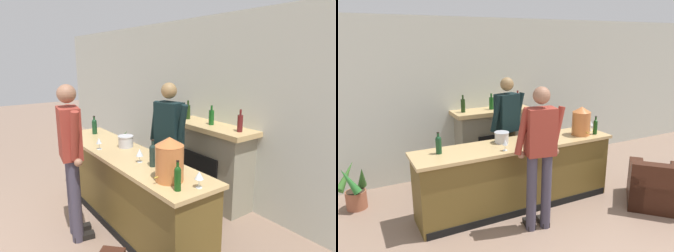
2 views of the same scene
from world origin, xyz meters
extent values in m
cube|color=beige|center=(0.00, 4.06, 1.38)|extent=(12.00, 0.07, 2.75)
cube|color=brown|center=(-0.09, 2.46, 0.46)|extent=(2.89, 0.58, 0.92)
cube|color=tan|center=(-0.09, 2.46, 0.94)|extent=(2.96, 0.65, 0.04)
cube|color=black|center=(-0.09, 2.16, 0.05)|extent=(2.83, 0.01, 0.10)
cube|color=gray|center=(0.13, 3.80, 0.56)|extent=(1.26, 0.44, 1.11)
cube|color=black|center=(0.13, 3.57, 0.42)|extent=(0.69, 0.02, 0.71)
cube|color=tan|center=(0.13, 3.78, 1.15)|extent=(1.42, 0.52, 0.07)
cylinder|color=#1B3412|center=(-0.41, 3.78, 1.29)|extent=(0.07, 0.07, 0.22)
cylinder|color=#1B3412|center=(-0.41, 3.78, 1.44)|extent=(0.03, 0.03, 0.07)
cylinder|color=#14501A|center=(0.12, 3.78, 1.29)|extent=(0.08, 0.08, 0.21)
cylinder|color=#14501A|center=(0.12, 3.78, 1.43)|extent=(0.03, 0.03, 0.07)
cylinder|color=#571819|center=(0.65, 3.78, 1.30)|extent=(0.07, 0.07, 0.22)
cylinder|color=#571819|center=(0.65, 3.78, 1.44)|extent=(0.03, 0.03, 0.07)
cube|color=#36190F|center=(1.80, 1.57, 0.21)|extent=(1.14, 1.14, 0.42)
cube|color=#36190F|center=(1.57, 1.35, 0.36)|extent=(0.69, 0.70, 0.73)
cube|color=#36190F|center=(1.59, 1.78, 0.28)|extent=(0.73, 0.71, 0.56)
cylinder|color=#9E593E|center=(-2.20, 3.45, 0.13)|extent=(0.29, 0.29, 0.27)
cylinder|color=#332319|center=(-2.20, 3.45, 0.26)|extent=(0.26, 0.26, 0.02)
cone|color=#33642A|center=(-2.10, 3.45, 0.47)|extent=(0.13, 0.28, 0.38)
cone|color=#386D28|center=(-2.30, 3.55, 0.48)|extent=(0.37, 0.37, 0.42)
cone|color=#296B2A|center=(-2.26, 3.34, 0.48)|extent=(0.33, 0.26, 0.41)
cylinder|color=#3E3948|center=(-0.04, 1.79, 0.51)|extent=(0.13, 0.13, 1.01)
cube|color=black|center=(-0.02, 1.86, 0.04)|extent=(0.14, 0.25, 0.07)
cylinder|color=#3E3948|center=(-0.23, 1.82, 0.51)|extent=(0.13, 0.13, 1.01)
cube|color=black|center=(-0.22, 1.89, 0.04)|extent=(0.14, 0.25, 0.07)
cube|color=maroon|center=(-0.14, 1.80, 1.31)|extent=(0.39, 0.28, 0.59)
cylinder|color=maroon|center=(0.09, 1.78, 1.32)|extent=(0.20, 0.08, 0.57)
sphere|color=#8D6048|center=(0.10, 1.80, 1.02)|extent=(0.09, 0.09, 0.09)
cylinder|color=maroon|center=(-0.36, 1.86, 1.32)|extent=(0.20, 0.08, 0.57)
sphere|color=#8D6048|center=(-0.35, 1.88, 1.02)|extent=(0.09, 0.09, 0.09)
sphere|color=#8D6048|center=(-0.14, 1.80, 1.75)|extent=(0.21, 0.21, 0.21)
cylinder|color=#4B432B|center=(-0.04, 3.04, 0.49)|extent=(0.13, 0.13, 0.98)
cube|color=black|center=(-0.02, 2.97, 0.04)|extent=(0.15, 0.26, 0.07)
cylinder|color=#4B432B|center=(0.15, 3.09, 0.49)|extent=(0.13, 0.13, 0.98)
cube|color=black|center=(0.17, 3.02, 0.04)|extent=(0.15, 0.26, 0.07)
cube|color=black|center=(0.06, 3.06, 1.27)|extent=(0.40, 0.30, 0.59)
cylinder|color=black|center=(-0.16, 2.99, 1.29)|extent=(0.20, 0.08, 0.57)
sphere|color=olive|center=(-0.16, 2.97, 0.99)|extent=(0.09, 0.09, 0.09)
cylinder|color=black|center=(0.29, 3.10, 1.29)|extent=(0.20, 0.08, 0.57)
sphere|color=olive|center=(0.29, 3.08, 0.99)|extent=(0.09, 0.09, 0.09)
sphere|color=olive|center=(0.06, 3.06, 1.72)|extent=(0.21, 0.21, 0.21)
cylinder|color=#BE6B36|center=(0.98, 2.39, 1.14)|extent=(0.28, 0.28, 0.36)
cone|color=#BE6B36|center=(0.98, 2.39, 1.36)|extent=(0.28, 0.28, 0.08)
cylinder|color=#B29333|center=(0.98, 2.23, 1.04)|extent=(0.02, 0.04, 0.02)
cylinder|color=silver|center=(-0.27, 2.59, 1.04)|extent=(0.20, 0.20, 0.14)
cylinder|color=silver|center=(-0.27, 2.59, 1.11)|extent=(0.21, 0.21, 0.01)
cylinder|color=#1C2C26|center=(0.55, 2.48, 1.07)|extent=(0.08, 0.08, 0.21)
sphere|color=#1C2C26|center=(0.55, 2.48, 1.18)|extent=(0.07, 0.07, 0.07)
cylinder|color=#1C2C26|center=(0.55, 2.48, 1.22)|extent=(0.03, 0.03, 0.08)
cylinder|color=black|center=(0.55, 2.48, 1.27)|extent=(0.03, 0.03, 0.01)
cylinder|color=#143A1F|center=(-1.19, 2.54, 1.07)|extent=(0.08, 0.08, 0.20)
sphere|color=#143A1F|center=(-1.19, 2.54, 1.16)|extent=(0.07, 0.07, 0.07)
cylinder|color=#143A1F|center=(-1.19, 2.54, 1.20)|extent=(0.03, 0.03, 0.08)
cylinder|color=black|center=(-1.19, 2.54, 1.25)|extent=(0.03, 0.03, 0.01)
cylinder|color=#133F12|center=(1.20, 2.31, 1.06)|extent=(0.06, 0.06, 0.20)
sphere|color=#133F12|center=(1.20, 2.31, 1.16)|extent=(0.06, 0.06, 0.06)
cylinder|color=#133F12|center=(1.20, 2.31, 1.20)|extent=(0.03, 0.03, 0.08)
cylinder|color=black|center=(1.20, 2.31, 1.24)|extent=(0.03, 0.03, 0.01)
cylinder|color=silver|center=(1.27, 2.51, 0.97)|extent=(0.06, 0.06, 0.01)
cylinder|color=silver|center=(1.27, 2.51, 1.01)|extent=(0.01, 0.01, 0.08)
cone|color=silver|center=(1.27, 2.51, 1.09)|extent=(0.09, 0.09, 0.07)
cylinder|color=silver|center=(-0.39, 2.26, 0.97)|extent=(0.07, 0.07, 0.01)
cylinder|color=silver|center=(-0.39, 2.26, 1.01)|extent=(0.01, 0.01, 0.07)
cone|color=silver|center=(-0.39, 2.26, 1.08)|extent=(0.07, 0.07, 0.08)
cylinder|color=silver|center=(0.36, 2.43, 0.97)|extent=(0.06, 0.06, 0.01)
cylinder|color=silver|center=(0.36, 2.43, 1.01)|extent=(0.01, 0.01, 0.07)
cone|color=silver|center=(0.36, 2.43, 1.08)|extent=(0.08, 0.08, 0.09)
camera|label=1|loc=(3.16, 0.76, 2.13)|focal=32.00mm
camera|label=2|loc=(-2.23, -1.38, 2.39)|focal=35.00mm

